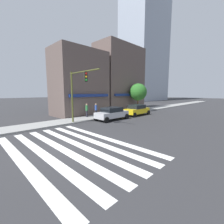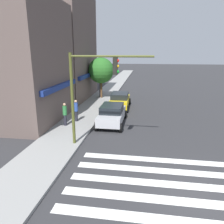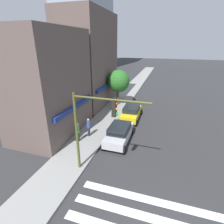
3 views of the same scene
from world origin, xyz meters
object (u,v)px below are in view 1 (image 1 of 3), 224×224
object	(u,v)px
pedestrian_green_top	(87,110)
sedan_yellow	(137,110)
traffic_signal	(78,88)
pedestrian_blue_shirt	(96,110)
street_tree	(138,92)
sedan_silver	(112,113)
pedestrian_grey_coat	(138,105)

from	to	relation	value
pedestrian_green_top	sedan_yellow	bearing A→B (deg)	8.83
traffic_signal	sedan_yellow	bearing A→B (deg)	-3.20
pedestrian_green_top	traffic_signal	bearing A→B (deg)	-101.05
pedestrian_blue_shirt	pedestrian_green_top	bearing A→B (deg)	-34.52
traffic_signal	pedestrian_blue_shirt	distance (m)	5.71
pedestrian_blue_shirt	street_tree	distance (m)	10.00
pedestrian_blue_shirt	traffic_signal	bearing A→B (deg)	17.48
pedestrian_green_top	street_tree	distance (m)	11.17
traffic_signal	sedan_silver	size ratio (longest dim) A/B	1.28
pedestrian_blue_shirt	sedan_yellow	bearing A→B (deg)	140.15
sedan_silver	pedestrian_grey_coat	xyz separation A→B (m)	(9.95, 3.01, 0.23)
sedan_silver	pedestrian_grey_coat	distance (m)	10.40
traffic_signal	sedan_yellow	xyz separation A→B (m)	(9.79, -0.55, -3.05)
sedan_silver	pedestrian_blue_shirt	distance (m)	2.96
street_tree	sedan_yellow	bearing A→B (deg)	-146.63
pedestrian_grey_coat	street_tree	world-z (taller)	street_tree
pedestrian_green_top	street_tree	world-z (taller)	street_tree
sedan_yellow	pedestrian_blue_shirt	xyz separation A→B (m)	(-5.45, 2.95, 0.23)
pedestrian_blue_shirt	street_tree	size ratio (longest dim) A/B	0.36
traffic_signal	street_tree	bearing A→B (deg)	9.12
sedan_yellow	pedestrian_green_top	distance (m)	7.48
sedan_silver	pedestrian_green_top	bearing A→B (deg)	111.41
sedan_silver	pedestrian_green_top	distance (m)	3.71
traffic_signal	sedan_yellow	size ratio (longest dim) A/B	1.27
sedan_yellow	pedestrian_green_top	world-z (taller)	pedestrian_green_top
pedestrian_grey_coat	street_tree	bearing A→B (deg)	-116.90
traffic_signal	pedestrian_green_top	size ratio (longest dim) A/B	3.19
sedan_yellow	street_tree	distance (m)	5.73
pedestrian_green_top	pedestrian_grey_coat	bearing A→B (deg)	34.07
street_tree	pedestrian_grey_coat	bearing A→B (deg)	26.56
sedan_yellow	pedestrian_grey_coat	size ratio (longest dim) A/B	2.50
sedan_silver	pedestrian_green_top	world-z (taller)	pedestrian_green_top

